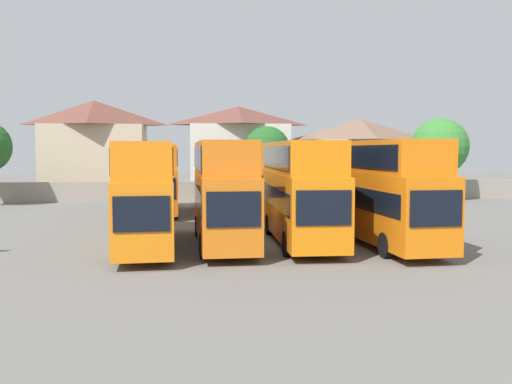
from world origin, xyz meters
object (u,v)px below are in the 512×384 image
bus_3 (300,187)px  house_terrace_left (95,148)px  house_terrace_right (360,155)px  tree_right_of_lot (440,147)px  tree_behind_wall (267,150)px  house_terrace_centre (238,150)px  bus_7 (267,174)px  bus_5 (159,176)px  bus_2 (223,187)px  bus_8 (324,185)px  bus_6 (217,186)px  bus_4 (379,186)px  bus_1 (146,188)px

bus_3 → house_terrace_left: bearing=-153.1°
house_terrace_right → tree_right_of_lot: (4.57, -9.71, 0.86)m
tree_behind_wall → house_terrace_centre: bearing=114.6°
bus_3 → bus_7: bus_7 is taller
bus_3 → bus_7: size_ratio=1.02×
bus_5 → house_terrace_right: (20.32, 17.95, 1.27)m
bus_2 → bus_8: (8.39, 14.61, -0.82)m
house_terrace_right → bus_6: bearing=-131.9°
bus_4 → tree_right_of_lot: (13.31, 22.78, 2.07)m
bus_5 → bus_7: 7.95m
bus_8 → bus_1: bearing=-42.0°
bus_6 → tree_right_of_lot: tree_right_of_lot is taller
bus_1 → house_terrace_left: (-7.39, 30.35, 2.05)m
house_terrace_left → tree_right_of_lot: 33.05m
bus_1 → tree_right_of_lot: bearing=129.0°
bus_6 → bus_3: bearing=10.0°
bus_5 → bus_8: bus_5 is taller
house_terrace_left → tree_right_of_lot: (32.06, -8.07, 0.07)m
bus_8 → house_terrace_right: 19.45m
bus_3 → bus_5: size_ratio=1.01×
bus_5 → bus_8: (12.31, 0.34, -0.77)m
bus_8 → house_terrace_left: (-19.47, 15.96, 2.83)m
bus_1 → bus_6: size_ratio=1.14×
tree_behind_wall → bus_7: bearing=-97.2°
bus_8 → house_terrace_left: size_ratio=1.15×
bus_8 → tree_behind_wall: tree_behind_wall is taller
tree_right_of_lot → house_terrace_centre: bearing=151.4°
bus_8 → house_terrace_centre: 18.44m
bus_2 → house_terrace_right: bearing=151.6°
bus_1 → house_terrace_centre: size_ratio=1.15×
bus_8 → tree_right_of_lot: (12.58, 7.90, 2.90)m
bus_6 → bus_8: 8.06m
bus_7 → bus_1: bearing=-24.8°
bus_1 → bus_8: bearing=136.9°
bus_4 → house_terrace_centre: (-4.37, 32.41, 1.81)m
bus_3 → house_terrace_right: (12.58, 32.04, 1.23)m
bus_4 → bus_6: bus_4 is taller
bus_8 → bus_4: bearing=-4.7°
bus_5 → bus_6: bearing=87.6°
bus_4 → house_terrace_right: bearing=161.7°
house_terrace_left → house_terrace_right: bearing=3.4°
bus_2 → bus_5: 14.80m
bus_8 → tree_right_of_lot: 15.14m
house_terrace_centre → tree_right_of_lot: house_terrace_centre is taller
bus_6 → house_terrace_left: (-11.41, 16.23, 2.86)m
bus_1 → bus_7: (7.73, 14.08, 0.05)m
bus_4 → bus_5: (-11.58, 14.54, -0.07)m
bus_1 → bus_2: bus_2 is taller
bus_6 → bus_7: 3.80m
bus_5 → house_terrace_right: 27.14m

